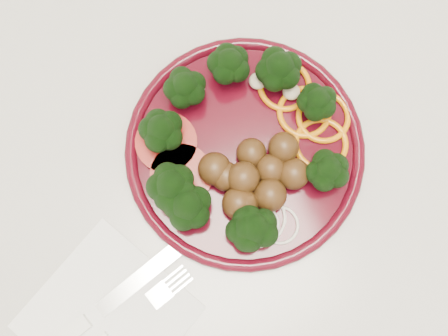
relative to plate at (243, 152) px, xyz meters
name	(u,v)px	position (x,y,z in m)	size (l,w,h in m)	color
counter	(153,247)	(-0.17, 0.00, -0.47)	(2.40, 0.60, 0.90)	silver
plate	(243,152)	(0.00, 0.00, 0.00)	(0.27, 0.27, 0.06)	#3C0510
napkin	(107,317)	(-0.20, -0.10, -0.02)	(0.15, 0.15, 0.00)	white
knife	(83,324)	(-0.23, -0.09, -0.01)	(0.20, 0.07, 0.01)	silver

